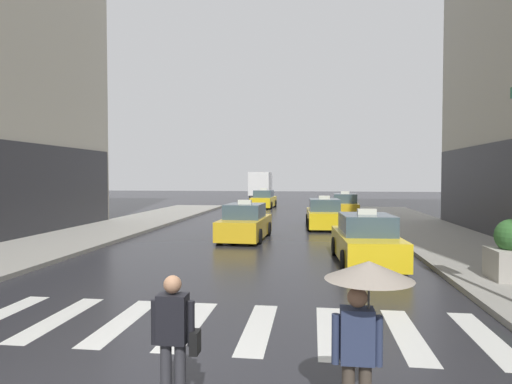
{
  "coord_description": "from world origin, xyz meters",
  "views": [
    {
      "loc": [
        2.36,
        -5.03,
        2.85
      ],
      "look_at": [
        0.65,
        8.0,
        2.39
      ],
      "focal_mm": 30.45,
      "sensor_mm": 36.0,
      "label": 1
    }
  ],
  "objects": [
    {
      "name": "box_truck",
      "position": [
        -3.45,
        43.69,
        1.85
      ],
      "size": [
        2.47,
        7.61,
        3.35
      ],
      "color": "#2D2D2D",
      "rests_on": "ground"
    },
    {
      "name": "taxi_third",
      "position": [
        2.99,
        19.32,
        0.72
      ],
      "size": [
        2.07,
        4.6,
        1.8
      ],
      "color": "yellow",
      "rests_on": "ground"
    },
    {
      "name": "taxi_lead",
      "position": [
        4.11,
        9.51,
        0.72
      ],
      "size": [
        2.11,
        4.62,
        1.8
      ],
      "color": "yellow",
      "rests_on": "ground"
    },
    {
      "name": "pedestrian_with_handbag",
      "position": [
        0.68,
        0.03,
        0.93
      ],
      "size": [
        0.6,
        0.24,
        1.65
      ],
      "color": "#333338",
      "rests_on": "ground"
    },
    {
      "name": "planter_near_corner",
      "position": [
        7.56,
        7.05,
        0.87
      ],
      "size": [
        1.1,
        1.1,
        1.6
      ],
      "color": "#A8A399",
      "rests_on": "curb_right"
    },
    {
      "name": "taxi_fifth",
      "position": [
        -2.09,
        34.41,
        0.72
      ],
      "size": [
        2.1,
        4.62,
        1.8
      ],
      "color": "yellow",
      "rests_on": "ground"
    },
    {
      "name": "taxi_second",
      "position": [
        -0.69,
        14.42,
        0.72
      ],
      "size": [
        2.08,
        4.61,
        1.8
      ],
      "color": "gold",
      "rests_on": "ground"
    },
    {
      "name": "pedestrian_with_umbrella",
      "position": [
        2.92,
        -0.25,
        1.52
      ],
      "size": [
        0.96,
        0.96,
        1.94
      ],
      "color": "#473D33",
      "rests_on": "ground"
    },
    {
      "name": "crosswalk_markings",
      "position": [
        -0.0,
        3.0,
        0.0
      ],
      "size": [
        11.3,
        2.8,
        0.01
      ],
      "color": "silver",
      "rests_on": "ground"
    },
    {
      "name": "taxi_fourth",
      "position": [
        4.68,
        26.87,
        0.72
      ],
      "size": [
        2.04,
        4.59,
        1.8
      ],
      "color": "gold",
      "rests_on": "ground"
    }
  ]
}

